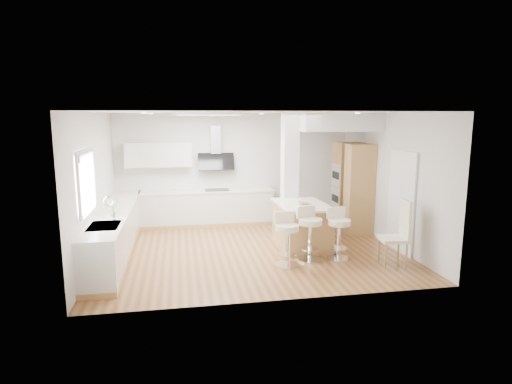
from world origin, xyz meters
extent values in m
plane|color=#8F5E35|center=(0.00, 0.00, 0.00)|extent=(6.00, 6.00, 0.00)
cube|color=silver|center=(0.00, 0.00, 0.00)|extent=(6.00, 5.00, 0.02)
cube|color=silver|center=(0.00, 2.50, 1.40)|extent=(6.00, 0.04, 2.80)
cube|color=silver|center=(-3.00, 0.00, 1.40)|extent=(0.04, 5.00, 2.80)
cube|color=silver|center=(3.00, 0.00, 1.40)|extent=(0.04, 5.00, 2.80)
cube|color=silver|center=(-0.80, 0.60, 2.77)|extent=(1.40, 0.95, 0.05)
cube|color=white|center=(-0.80, 0.60, 2.76)|extent=(1.25, 0.80, 0.03)
cylinder|color=silver|center=(-2.00, 1.50, 2.78)|extent=(0.10, 0.10, 0.02)
cylinder|color=silver|center=(-2.00, -0.50, 2.78)|extent=(0.10, 0.10, 0.02)
cylinder|color=silver|center=(0.50, 1.50, 2.78)|extent=(0.10, 0.10, 0.02)
cylinder|color=silver|center=(2.00, 1.00, 2.78)|extent=(0.10, 0.10, 0.02)
cylinder|color=silver|center=(2.00, -0.50, 2.78)|extent=(0.10, 0.10, 0.02)
cube|color=white|center=(-2.96, -0.90, 1.65)|extent=(0.03, 1.15, 0.95)
cube|color=silver|center=(-2.95, -0.90, 2.15)|extent=(0.04, 1.28, 0.06)
cube|color=silver|center=(-2.95, -0.90, 1.15)|extent=(0.04, 1.28, 0.06)
cube|color=silver|center=(-2.95, -1.51, 1.65)|extent=(0.04, 0.06, 0.95)
cube|color=silver|center=(-2.95, -0.29, 1.65)|extent=(0.04, 0.06, 0.95)
cube|color=#9EA1A5|center=(-2.94, -0.90, 2.08)|extent=(0.03, 1.18, 0.14)
cube|color=#3F3732|center=(2.99, -0.60, 1.00)|extent=(0.02, 0.90, 2.00)
cube|color=silver|center=(2.97, -0.60, 1.00)|extent=(0.05, 1.00, 2.10)
cube|color=tan|center=(-2.70, 0.25, 0.05)|extent=(0.60, 4.50, 0.10)
cube|color=beige|center=(-2.70, 0.25, 0.48)|extent=(0.60, 4.50, 0.76)
cube|color=beige|center=(-2.70, 0.25, 0.88)|extent=(0.63, 4.50, 0.04)
cube|color=#BCBCC1|center=(-2.70, -1.00, 0.89)|extent=(0.50, 0.75, 0.02)
cube|color=#BCBCC1|center=(-2.70, -1.18, 0.84)|extent=(0.40, 0.34, 0.10)
cube|color=#BCBCC1|center=(-2.70, -0.82, 0.84)|extent=(0.40, 0.34, 0.10)
cylinder|color=silver|center=(-2.58, -0.70, 1.08)|extent=(0.02, 0.02, 0.36)
torus|color=silver|center=(-2.65, -0.70, 1.26)|extent=(0.18, 0.02, 0.18)
imported|color=#54994E|center=(-2.65, -0.35, 1.06)|extent=(0.17, 0.12, 0.33)
cube|color=tan|center=(-0.75, 2.20, 0.05)|extent=(3.30, 0.60, 0.10)
cube|color=beige|center=(-0.75, 2.20, 0.48)|extent=(3.30, 0.60, 0.76)
cube|color=beige|center=(-0.75, 2.20, 0.88)|extent=(3.33, 0.63, 0.04)
cube|color=black|center=(-0.50, 2.20, 0.91)|extent=(0.60, 0.40, 0.01)
cube|color=beige|center=(-1.90, 2.33, 1.80)|extent=(1.60, 0.34, 0.60)
cube|color=#BCBCC1|center=(-0.50, 2.40, 2.15)|extent=(0.25, 0.18, 0.70)
cube|color=black|center=(-0.50, 2.32, 1.60)|extent=(0.90, 0.26, 0.44)
cube|color=silver|center=(1.05, 0.95, 1.40)|extent=(0.35, 0.35, 2.80)
cube|color=silver|center=(2.10, 1.40, 2.60)|extent=(1.78, 2.20, 0.40)
cube|color=tan|center=(2.68, 1.50, 1.05)|extent=(0.62, 0.62, 2.10)
cube|color=tan|center=(2.68, 0.80, 1.05)|extent=(0.62, 0.40, 2.10)
cube|color=#BCBCC1|center=(2.37, 1.50, 1.30)|extent=(0.02, 0.55, 0.55)
cube|color=#BCBCC1|center=(2.37, 1.50, 0.72)|extent=(0.02, 0.55, 0.55)
cube|color=black|center=(2.36, 1.50, 1.30)|extent=(0.01, 0.45, 0.18)
cube|color=black|center=(2.36, 1.50, 0.72)|extent=(0.01, 0.45, 0.18)
cube|color=tan|center=(1.10, 0.09, 0.44)|extent=(0.96, 1.45, 0.88)
cube|color=beige|center=(1.10, 0.09, 0.90)|extent=(1.04, 1.54, 0.04)
imported|color=gray|center=(1.10, -0.06, 0.95)|extent=(0.27, 0.27, 0.06)
sphere|color=orange|center=(1.14, -0.06, 0.95)|extent=(0.07, 0.07, 0.07)
sphere|color=orange|center=(1.06, -0.04, 0.95)|extent=(0.07, 0.07, 0.07)
sphere|color=olive|center=(1.10, -0.10, 0.95)|extent=(0.07, 0.07, 0.07)
cylinder|color=silver|center=(0.49, -1.07, 0.02)|extent=(0.49, 0.49, 0.03)
cylinder|color=silver|center=(0.49, -1.07, 0.36)|extent=(0.08, 0.08, 0.66)
cylinder|color=silver|center=(0.49, -1.07, 0.22)|extent=(0.38, 0.38, 0.02)
cylinder|color=beige|center=(0.49, -1.07, 0.73)|extent=(0.47, 0.47, 0.10)
cube|color=beige|center=(0.47, -0.90, 0.88)|extent=(0.39, 0.09, 0.22)
cylinder|color=silver|center=(1.00, -0.84, 0.02)|extent=(0.58, 0.58, 0.03)
cylinder|color=silver|center=(1.00, -0.84, 0.37)|extent=(0.09, 0.09, 0.69)
cylinder|color=silver|center=(1.00, -0.84, 0.23)|extent=(0.45, 0.45, 0.02)
cylinder|color=beige|center=(1.00, -0.84, 0.76)|extent=(0.55, 0.55, 0.11)
cube|color=beige|center=(0.95, -0.67, 0.92)|extent=(0.40, 0.16, 0.23)
cylinder|color=silver|center=(1.56, -0.86, 0.02)|extent=(0.48, 0.48, 0.03)
cylinder|color=silver|center=(1.56, -0.86, 0.36)|extent=(0.08, 0.08, 0.66)
cylinder|color=silver|center=(1.56, -0.86, 0.22)|extent=(0.37, 0.37, 0.02)
cylinder|color=beige|center=(1.56, -0.86, 0.73)|extent=(0.46, 0.46, 0.10)
cube|color=beige|center=(1.55, -0.70, 0.88)|extent=(0.39, 0.08, 0.22)
cube|color=beige|center=(2.42, -1.36, 0.50)|extent=(0.53, 0.53, 0.06)
cube|color=beige|center=(2.63, -1.39, 0.85)|extent=(0.11, 0.45, 0.76)
cylinder|color=tan|center=(2.21, -1.53, 0.23)|extent=(0.04, 0.04, 0.47)
cylinder|color=tan|center=(2.25, -1.15, 0.23)|extent=(0.04, 0.04, 0.47)
cylinder|color=tan|center=(2.59, -1.57, 0.23)|extent=(0.04, 0.04, 0.47)
cylinder|color=tan|center=(2.63, -1.20, 0.23)|extent=(0.04, 0.04, 0.47)
camera|label=1|loc=(-1.41, -8.38, 2.73)|focal=30.00mm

